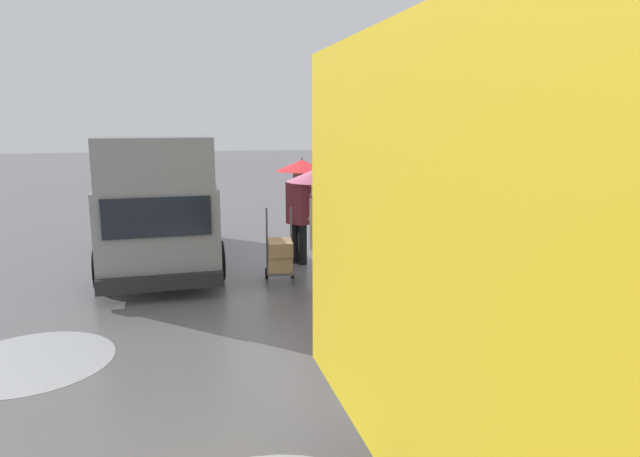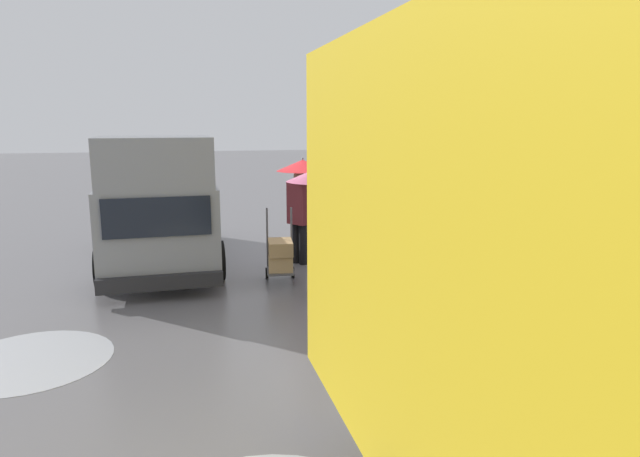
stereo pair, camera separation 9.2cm
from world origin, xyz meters
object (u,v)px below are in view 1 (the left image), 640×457
(cargo_van_parked_right, at_px, (159,207))
(shopping_cart_vendor, at_px, (337,246))
(pedestrian_far_side, at_px, (349,187))
(pedestrian_black_side, at_px, (400,201))
(pedestrian_pink_side, at_px, (300,186))
(street_lamp, at_px, (530,152))
(hand_dolly_boxes, at_px, (280,256))
(pedestrian_white_side, at_px, (318,200))

(cargo_van_parked_right, relative_size, shopping_cart_vendor, 5.31)
(pedestrian_far_side, bearing_deg, pedestrian_black_side, 98.00)
(pedestrian_pink_side, height_order, street_lamp, street_lamp)
(cargo_van_parked_right, relative_size, pedestrian_black_side, 2.52)
(shopping_cart_vendor, relative_size, pedestrian_far_side, 0.47)
(pedestrian_black_side, relative_size, pedestrian_far_side, 1.00)
(cargo_van_parked_right, bearing_deg, street_lamp, 150.69)
(hand_dolly_boxes, height_order, street_lamp, street_lamp)
(pedestrian_white_side, bearing_deg, pedestrian_black_side, 168.49)
(cargo_van_parked_right, distance_m, hand_dolly_boxes, 2.83)
(street_lamp, bearing_deg, cargo_van_parked_right, -29.31)
(shopping_cart_vendor, bearing_deg, pedestrian_black_side, 119.40)
(hand_dolly_boxes, relative_size, pedestrian_pink_side, 0.61)
(shopping_cart_vendor, bearing_deg, pedestrian_far_side, -122.12)
(pedestrian_far_side, bearing_deg, shopping_cart_vendor, 57.88)
(pedestrian_pink_side, height_order, pedestrian_black_side, same)
(cargo_van_parked_right, bearing_deg, pedestrian_pink_side, 168.96)
(pedestrian_white_side, bearing_deg, pedestrian_pink_side, -93.57)
(shopping_cart_vendor, height_order, pedestrian_white_side, pedestrian_white_side)
(pedestrian_white_side, height_order, street_lamp, street_lamp)
(cargo_van_parked_right, xyz_separation_m, pedestrian_far_side, (-3.66, 0.87, 0.41))
(hand_dolly_boxes, xyz_separation_m, pedestrian_black_side, (-1.81, 1.10, 1.08))
(pedestrian_pink_side, xyz_separation_m, pedestrian_far_side, (-0.91, 0.34, 0.00))
(pedestrian_black_side, xyz_separation_m, pedestrian_far_side, (0.28, -1.96, 0.01))
(cargo_van_parked_right, height_order, shopping_cart_vendor, cargo_van_parked_right)
(cargo_van_parked_right, height_order, pedestrian_white_side, cargo_van_parked_right)
(cargo_van_parked_right, distance_m, pedestrian_black_side, 4.86)
(shopping_cart_vendor, relative_size, street_lamp, 0.26)
(street_lamp, bearing_deg, pedestrian_black_side, -14.05)
(pedestrian_far_side, bearing_deg, cargo_van_parked_right, -13.42)
(pedestrian_pink_side, relative_size, street_lamp, 0.56)
(shopping_cart_vendor, distance_m, hand_dolly_boxes, 1.12)
(shopping_cart_vendor, xyz_separation_m, pedestrian_white_side, (0.60, 1.00, 1.02))
(cargo_van_parked_right, relative_size, pedestrian_white_side, 2.52)
(cargo_van_parked_right, xyz_separation_m, pedestrian_white_side, (-2.62, 2.57, 0.41))
(cargo_van_parked_right, distance_m, pedestrian_pink_side, 2.83)
(pedestrian_far_side, xyz_separation_m, street_lamp, (-2.28, 2.46, 0.79))
(pedestrian_white_side, relative_size, pedestrian_far_side, 1.00)
(pedestrian_pink_side, bearing_deg, pedestrian_white_side, 86.43)
(pedestrian_black_side, distance_m, pedestrian_far_side, 1.98)
(pedestrian_black_side, bearing_deg, pedestrian_far_side, -82.00)
(cargo_van_parked_right, distance_m, pedestrian_white_side, 3.69)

